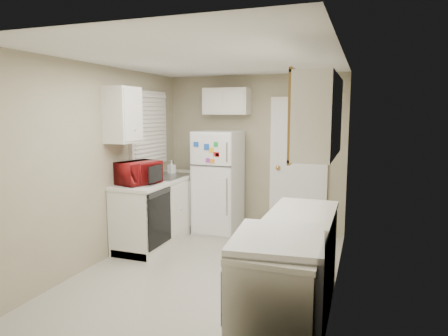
% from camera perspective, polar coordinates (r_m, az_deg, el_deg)
% --- Properties ---
extents(floor, '(3.80, 3.80, 0.00)m').
position_cam_1_polar(floor, '(4.79, -2.08, -14.58)').
color(floor, '#B7B4A6').
rests_on(floor, ground).
extents(ceiling, '(3.80, 3.80, 0.00)m').
position_cam_1_polar(ceiling, '(4.46, -2.24, 15.26)').
color(ceiling, white).
rests_on(ceiling, floor).
extents(wall_left, '(3.80, 3.80, 0.00)m').
position_cam_1_polar(wall_left, '(5.15, -16.79, 0.55)').
color(wall_left, '#9D947A').
rests_on(wall_left, floor).
extents(wall_right, '(3.80, 3.80, 0.00)m').
position_cam_1_polar(wall_right, '(4.16, 16.06, -1.12)').
color(wall_right, '#9D947A').
rests_on(wall_right, floor).
extents(wall_back, '(2.80, 2.80, 0.00)m').
position_cam_1_polar(wall_back, '(6.26, 4.32, 2.13)').
color(wall_back, '#9D947A').
rests_on(wall_back, floor).
extents(wall_front, '(2.80, 2.80, 0.00)m').
position_cam_1_polar(wall_front, '(2.82, -16.72, -5.37)').
color(wall_front, '#9D947A').
rests_on(wall_front, floor).
extents(left_counter, '(0.60, 1.80, 0.90)m').
position_cam_1_polar(left_counter, '(5.87, -8.87, -5.76)').
color(left_counter, silver).
rests_on(left_counter, floor).
extents(dishwasher, '(0.03, 0.58, 0.72)m').
position_cam_1_polar(dishwasher, '(5.22, -9.23, -7.07)').
color(dishwasher, black).
rests_on(dishwasher, floor).
extents(sink, '(0.54, 0.74, 0.16)m').
position_cam_1_polar(sink, '(5.92, -8.27, -1.59)').
color(sink, gray).
rests_on(sink, left_counter).
extents(microwave, '(0.60, 0.44, 0.36)m').
position_cam_1_polar(microwave, '(5.35, -12.10, -0.64)').
color(microwave, maroon).
rests_on(microwave, left_counter).
extents(soap_bottle, '(0.12, 0.12, 0.20)m').
position_cam_1_polar(soap_bottle, '(6.16, -7.50, 0.13)').
color(soap_bottle, silver).
rests_on(soap_bottle, left_counter).
extents(window_blinds, '(0.10, 0.98, 1.08)m').
position_cam_1_polar(window_blinds, '(5.97, -10.63, 5.59)').
color(window_blinds, silver).
rests_on(window_blinds, wall_left).
extents(upper_cabinet_left, '(0.30, 0.45, 0.70)m').
position_cam_1_polar(upper_cabinet_left, '(5.20, -14.26, 7.35)').
color(upper_cabinet_left, silver).
rests_on(upper_cabinet_left, wall_left).
extents(refrigerator, '(0.65, 0.63, 1.56)m').
position_cam_1_polar(refrigerator, '(6.07, -0.82, -2.05)').
color(refrigerator, white).
rests_on(refrigerator, floor).
extents(cabinet_over_fridge, '(0.70, 0.30, 0.40)m').
position_cam_1_polar(cabinet_over_fridge, '(6.20, 0.41, 9.50)').
color(cabinet_over_fridge, silver).
rests_on(cabinet_over_fridge, wall_back).
extents(interior_door, '(0.86, 0.06, 2.08)m').
position_cam_1_polar(interior_door, '(6.09, 10.57, 0.15)').
color(interior_door, white).
rests_on(interior_door, floor).
extents(right_counter, '(0.60, 2.00, 0.90)m').
position_cam_1_polar(right_counter, '(3.62, 9.83, -14.63)').
color(right_counter, silver).
rests_on(right_counter, floor).
extents(stove, '(0.72, 0.85, 0.97)m').
position_cam_1_polar(stove, '(3.11, 7.61, -17.87)').
color(stove, white).
rests_on(stove, floor).
extents(upper_cabinet_right, '(0.30, 1.20, 0.70)m').
position_cam_1_polar(upper_cabinet_right, '(3.62, 13.52, 7.21)').
color(upper_cabinet_right, silver).
rests_on(upper_cabinet_right, wall_right).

